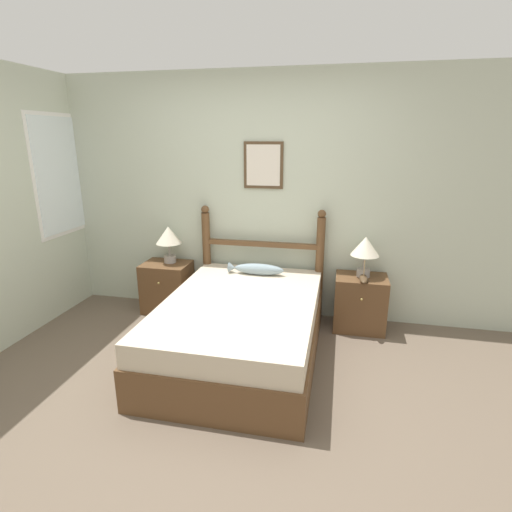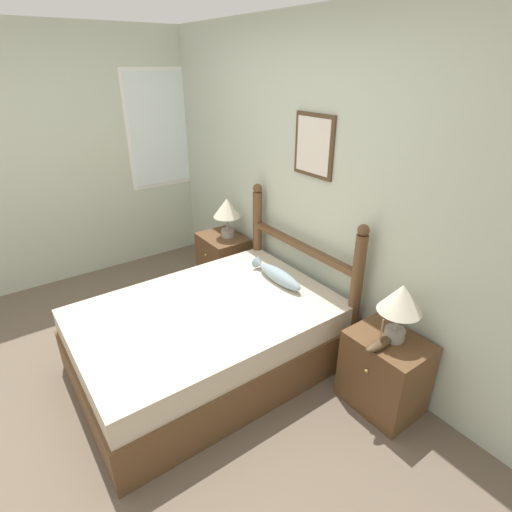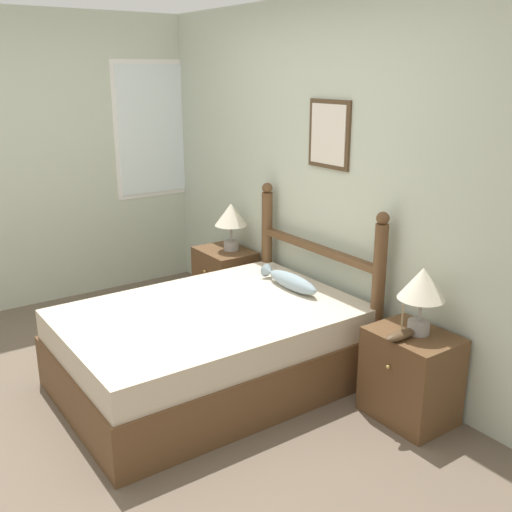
{
  "view_description": "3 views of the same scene",
  "coord_description": "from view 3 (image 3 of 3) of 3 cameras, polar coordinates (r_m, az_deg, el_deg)",
  "views": [
    {
      "loc": [
        0.89,
        -2.42,
        1.9
      ],
      "look_at": [
        0.14,
        1.03,
        0.84
      ],
      "focal_mm": 28.0,
      "sensor_mm": 36.0,
      "label": 1
    },
    {
      "loc": [
        2.32,
        -0.47,
        2.2
      ],
      "look_at": [
        0.12,
        1.12,
        0.87
      ],
      "focal_mm": 28.0,
      "sensor_mm": 36.0,
      "label": 2
    },
    {
      "loc": [
        3.25,
        -1.15,
        2.05
      ],
      "look_at": [
        0.06,
        1.08,
        0.83
      ],
      "focal_mm": 42.0,
      "sensor_mm": 36.0,
      "label": 3
    }
  ],
  "objects": [
    {
      "name": "nightstand_left",
      "position": [
        5.28,
        -2.93,
        -2.32
      ],
      "size": [
        0.51,
        0.42,
        0.56
      ],
      "color": "brown",
      "rests_on": "ground_plane"
    },
    {
      "name": "nightstand_right",
      "position": [
        3.81,
        14.52,
        -10.98
      ],
      "size": [
        0.51,
        0.42,
        0.56
      ],
      "color": "brown",
      "rests_on": "ground_plane"
    },
    {
      "name": "headboard",
      "position": [
        4.43,
        5.76,
        -1.39
      ],
      "size": [
        1.33,
        0.09,
        1.2
      ],
      "color": "brown",
      "rests_on": "ground_plane"
    },
    {
      "name": "fish_pillow",
      "position": [
        4.3,
        3.26,
        -2.38
      ],
      "size": [
        0.58,
        0.12,
        0.11
      ],
      "color": "#8499A3",
      "rests_on": "bed"
    },
    {
      "name": "table_lamp_right",
      "position": [
        3.59,
        15.54,
        -2.88
      ],
      "size": [
        0.28,
        0.28,
        0.41
      ],
      "color": "gray",
      "rests_on": "nightstand_right"
    },
    {
      "name": "model_boat",
      "position": [
        3.58,
        13.65,
        -7.3
      ],
      "size": [
        0.08,
        0.24,
        0.21
      ],
      "color": "#4C3823",
      "rests_on": "nightstand_right"
    },
    {
      "name": "bed",
      "position": [
        4.07,
        -4.38,
        -8.65
      ],
      "size": [
        1.33,
        1.93,
        0.54
      ],
      "color": "brown",
      "rests_on": "ground_plane"
    },
    {
      "name": "wall_back",
      "position": [
        4.41,
        6.53,
        7.1
      ],
      "size": [
        6.4,
        0.08,
        2.55
      ],
      "color": "beige",
      "rests_on": "ground_plane"
    },
    {
      "name": "table_lamp_left",
      "position": [
        5.11,
        -2.4,
        3.71
      ],
      "size": [
        0.28,
        0.28,
        0.41
      ],
      "color": "gray",
      "rests_on": "nightstand_left"
    },
    {
      "name": "wall_left",
      "position": [
        5.56,
        -22.57,
        8.04
      ],
      "size": [
        0.08,
        6.4,
        2.55
      ],
      "color": "beige",
      "rests_on": "ground_plane"
    },
    {
      "name": "ground_plane",
      "position": [
        4.01,
        -13.68,
        -13.98
      ],
      "size": [
        16.0,
        16.0,
        0.0
      ],
      "primitive_type": "plane",
      "color": "brown"
    }
  ]
}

